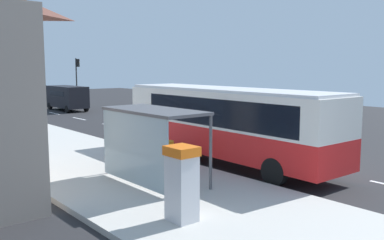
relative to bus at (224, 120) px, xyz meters
The scene contains 17 objects.
ground_plane 13.61m from the bus, 82.71° to the left, with size 56.00×92.00×0.04m, color #262628.
sidewalk_platform 5.19m from the bus, 163.64° to the left, with size 6.20×30.00×0.18m, color beige.
lane_stripe_seg_1 3.14m from the bus, 39.61° to the right, with size 0.16×2.20×0.01m, color silver.
lane_stripe_seg_2 4.32m from the bus, 59.85° to the left, with size 0.16×2.20×0.01m, color silver.
lane_stripe_seg_3 8.80m from the bus, 76.82° to the left, with size 0.16×2.20×0.01m, color silver.
lane_stripe_seg_4 13.64m from the bus, 81.66° to the left, with size 0.16×2.20×0.01m, color silver.
lane_stripe_seg_5 18.57m from the bus, 83.91° to the left, with size 0.16×2.20×0.01m, color silver.
lane_stripe_seg_6 23.53m from the bus, 85.20° to the left, with size 0.16×2.20×0.01m, color silver.
lane_stripe_seg_7 28.50m from the bus, 86.05° to the left, with size 0.16×2.20×0.01m, color silver.
bus is the anchor object (origin of this frame).
white_van 25.29m from the bus, 81.10° to the left, with size 2.04×5.20×2.30m.
sedan_near 32.14m from the bus, 82.83° to the left, with size 1.99×4.47×1.52m.
ticket_machine 7.55m from the bus, 142.75° to the right, with size 0.66×0.76×1.94m.
recycling_bin_orange 2.85m from the bus, 163.77° to the left, with size 0.52×0.52×0.95m, color orange.
recycling_bin_blue 3.10m from the bus, 150.22° to the left, with size 0.52×0.52×0.95m, color blue.
traffic_light_near_side 30.67m from the bus, 76.39° to the left, with size 0.49×0.28×5.01m.
bus_shelter 4.83m from the bus, 167.12° to the right, with size 1.80×4.00×2.50m.
Camera 1 is at (-14.15, -11.97, 4.10)m, focal length 39.11 mm.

